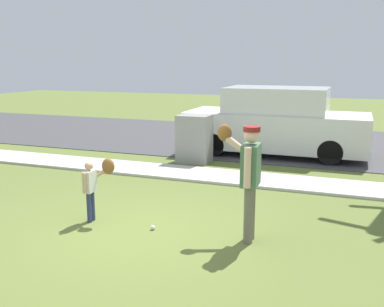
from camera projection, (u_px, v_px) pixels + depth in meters
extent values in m
plane|color=olive|center=(208.00, 178.00, 10.12)|extent=(48.00, 48.00, 0.00)
cube|color=beige|center=(209.00, 175.00, 10.21)|extent=(36.00, 1.20, 0.06)
cube|color=#424244|center=(256.00, 140.00, 14.80)|extent=(36.00, 6.80, 0.02)
cylinder|color=#6B6656|center=(248.00, 215.00, 6.41)|extent=(0.14, 0.14, 0.85)
cylinder|color=#6B6656|center=(251.00, 211.00, 6.57)|extent=(0.14, 0.14, 0.85)
cube|color=#4C7251|center=(251.00, 165.00, 6.34)|extent=(0.25, 0.42, 0.60)
sphere|color=beige|center=(252.00, 135.00, 6.25)|extent=(0.23, 0.23, 0.23)
cylinder|color=maroon|center=(252.00, 129.00, 6.23)|extent=(0.24, 0.24, 0.07)
cylinder|color=beige|center=(247.00, 168.00, 6.10)|extent=(0.10, 0.10, 0.57)
cylinder|color=beige|center=(237.00, 146.00, 6.61)|extent=(0.53, 0.12, 0.41)
ellipsoid|color=brown|center=(225.00, 133.00, 6.63)|extent=(0.23, 0.15, 0.26)
cylinder|color=navy|center=(92.00, 206.00, 7.37)|extent=(0.08, 0.08, 0.51)
cylinder|color=navy|center=(89.00, 207.00, 7.28)|extent=(0.08, 0.08, 0.51)
cube|color=silver|center=(90.00, 181.00, 7.24)|extent=(0.15, 0.25, 0.36)
sphere|color=tan|center=(89.00, 166.00, 7.19)|extent=(0.14, 0.14, 0.14)
cylinder|color=tan|center=(102.00, 172.00, 7.31)|extent=(0.31, 0.07, 0.24)
ellipsoid|color=brown|center=(108.00, 166.00, 7.25)|extent=(0.23, 0.15, 0.26)
cylinder|color=tan|center=(85.00, 183.00, 7.10)|extent=(0.06, 0.06, 0.34)
sphere|color=white|center=(153.00, 227.00, 6.99)|extent=(0.07, 0.07, 0.07)
cube|color=gray|center=(194.00, 139.00, 11.56)|extent=(0.84, 0.65, 1.24)
cube|color=silver|center=(276.00, 130.00, 12.49)|extent=(5.00, 1.95, 1.00)
cube|color=silver|center=(277.00, 100.00, 12.31)|extent=(2.75, 1.79, 0.70)
cylinder|color=black|center=(334.00, 141.00, 12.83)|extent=(0.64, 0.22, 0.64)
cylinder|color=black|center=(330.00, 152.00, 11.24)|extent=(0.64, 0.22, 0.64)
cylinder|color=black|center=(230.00, 135.00, 13.88)|extent=(0.64, 0.22, 0.64)
cylinder|color=black|center=(214.00, 144.00, 12.29)|extent=(0.64, 0.22, 0.64)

